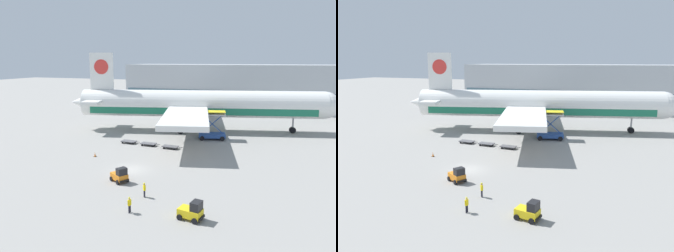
# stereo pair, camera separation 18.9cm
# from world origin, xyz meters

# --- Properties ---
(ground_plane) EXTENTS (400.00, 400.00, 0.00)m
(ground_plane) POSITION_xyz_m (0.00, 0.00, 0.00)
(ground_plane) COLOR gray
(terminal_building) EXTENTS (90.00, 18.20, 14.00)m
(terminal_building) POSITION_xyz_m (13.05, 68.08, 6.99)
(terminal_building) COLOR #B2B7BC
(terminal_building) RESTS_ON ground_plane
(airplane_main) EXTENTS (56.90, 48.45, 17.00)m
(airplane_main) POSITION_xyz_m (1.54, 28.62, 5.84)
(airplane_main) COLOR white
(airplane_main) RESTS_ON ground_plane
(scissor_lift_loader) EXTENTS (5.80, 4.48, 5.59)m
(scissor_lift_loader) POSITION_xyz_m (6.47, 22.35, 2.12)
(scissor_lift_loader) COLOR #284C99
(scissor_lift_loader) RESTS_ON ground_plane
(baggage_tug_foreground) EXTENTS (2.82, 2.54, 2.00)m
(baggage_tug_foreground) POSITION_xyz_m (0.79, -4.76, 0.88)
(baggage_tug_foreground) COLOR orange
(baggage_tug_foreground) RESTS_ON ground_plane
(baggage_tug_mid) EXTENTS (2.64, 1.98, 2.00)m
(baggage_tug_mid) POSITION_xyz_m (12.33, -11.24, 0.88)
(baggage_tug_mid) COLOR yellow
(baggage_tug_mid) RESTS_ON ground_plane
(baggage_dolly_lead) EXTENTS (3.72, 1.56, 0.48)m
(baggage_dolly_lead) POSITION_xyz_m (-7.38, 13.48, 0.39)
(baggage_dolly_lead) COLOR #56565B
(baggage_dolly_lead) RESTS_ON ground_plane
(baggage_dolly_second) EXTENTS (3.72, 1.56, 0.48)m
(baggage_dolly_second) POSITION_xyz_m (-3.20, 13.18, 0.39)
(baggage_dolly_second) COLOR #56565B
(baggage_dolly_second) RESTS_ON ground_plane
(baggage_dolly_third) EXTENTS (3.72, 1.56, 0.48)m
(baggage_dolly_third) POSITION_xyz_m (1.26, 12.66, 0.39)
(baggage_dolly_third) COLOR #56565B
(baggage_dolly_third) RESTS_ON ground_plane
(ground_crew_near) EXTENTS (0.28, 0.56, 1.71)m
(ground_crew_near) POSITION_xyz_m (5.94, -12.10, 1.00)
(ground_crew_near) COLOR black
(ground_crew_near) RESTS_ON ground_plane
(ground_crew_far) EXTENTS (0.42, 0.44, 1.74)m
(ground_crew_far) POSITION_xyz_m (5.73, -8.00, 1.02)
(ground_crew_far) COLOR black
(ground_crew_far) RESTS_ON ground_plane
(traffic_cone_near) EXTENTS (0.40, 0.40, 0.73)m
(traffic_cone_near) POSITION_xyz_m (-8.52, 3.79, 0.36)
(traffic_cone_near) COLOR black
(traffic_cone_near) RESTS_ON ground_plane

